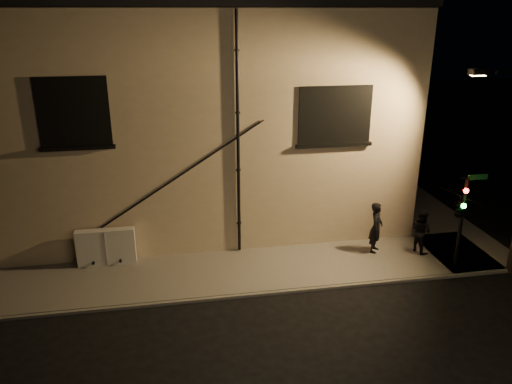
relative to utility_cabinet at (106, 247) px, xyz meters
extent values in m
plane|color=black|center=(6.45, -2.70, -0.76)|extent=(90.00, 90.00, 0.00)
cube|color=slate|center=(3.45, -1.20, -0.70)|extent=(20.00, 3.00, 0.12)
cube|color=slate|center=(12.95, 5.30, -0.70)|extent=(3.00, 16.00, 0.12)
cube|color=#CDB593|center=(3.45, 6.30, 3.49)|extent=(16.00, 12.00, 8.50)
cube|color=black|center=(3.45, 6.30, 7.89)|extent=(16.20, 12.20, 0.30)
cube|color=black|center=(-0.55, 0.28, 4.64)|extent=(2.20, 0.10, 2.20)
cube|color=black|center=(-0.55, 0.29, 4.64)|extent=(1.98, 0.05, 1.98)
cube|color=black|center=(8.05, 0.28, 4.24)|extent=(2.60, 0.10, 2.00)
cube|color=#A5B28C|center=(8.05, 0.29, 4.24)|extent=(2.38, 0.05, 1.78)
cylinder|color=black|center=(4.65, 0.22, 3.55)|extent=(0.11, 0.11, 8.30)
cylinder|color=black|center=(2.45, 0.25, 2.24)|extent=(5.96, 0.04, 3.75)
cylinder|color=black|center=(2.57, 0.25, 2.30)|extent=(5.96, 0.04, 3.75)
cube|color=silver|center=(0.00, 0.00, 0.00)|extent=(1.96, 0.33, 1.29)
imported|color=black|center=(9.49, -0.69, 0.29)|extent=(0.76, 0.82, 1.87)
imported|color=black|center=(11.09, -1.00, 0.16)|extent=(0.83, 0.94, 1.61)
cylinder|color=black|center=(11.82, -2.18, 0.92)|extent=(0.12, 0.12, 3.14)
imported|color=black|center=(11.60, -2.30, 1.59)|extent=(0.86, 1.93, 0.76)
sphere|color=#FF140C|center=(11.62, -2.48, 2.21)|extent=(0.17, 0.17, 0.17)
sphere|color=#14FF3F|center=(11.62, -2.48, 1.69)|extent=(0.17, 0.17, 0.17)
cube|color=#0C4C1E|center=(12.17, -2.18, 2.54)|extent=(0.70, 0.03, 0.18)
cube|color=black|center=(11.96, -1.66, 5.84)|extent=(0.55, 0.28, 0.18)
cube|color=#FFC672|center=(11.96, -1.66, 5.74)|extent=(0.42, 0.20, 0.04)
camera|label=1|loc=(2.38, -16.04, 7.70)|focal=35.00mm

